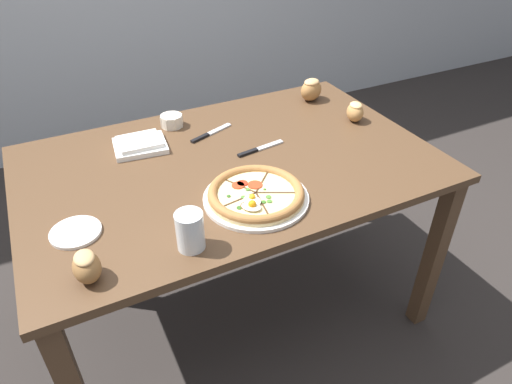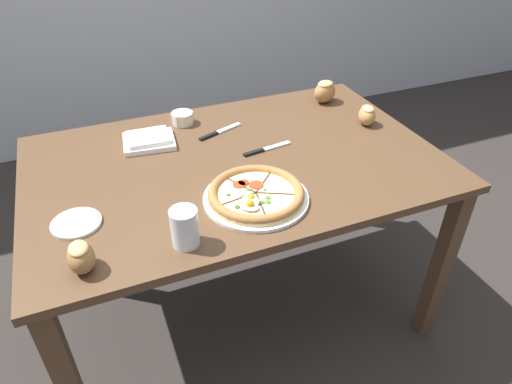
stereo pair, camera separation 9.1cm
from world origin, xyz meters
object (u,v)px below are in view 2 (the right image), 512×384
(knife_spare, at_px, (267,149))
(side_saucer, at_px, (76,223))
(dining_table, at_px, (236,181))
(napkin_folded, at_px, (149,140))
(bread_piece_mid, at_px, (81,257))
(pizza, at_px, (256,195))
(bread_piece_near, at_px, (325,91))
(knife_main, at_px, (220,132))
(ramekin_bowl, at_px, (182,118))
(bread_piece_far, at_px, (367,115))
(water_glass, at_px, (185,229))

(knife_spare, xyz_separation_m, side_saucer, (-0.69, -0.19, 0.00))
(dining_table, distance_m, side_saucer, 0.59)
(napkin_folded, height_order, bread_piece_mid, bread_piece_mid)
(pizza, bearing_deg, side_saucer, 170.84)
(pizza, relative_size, bread_piece_near, 2.55)
(dining_table, height_order, napkin_folded, napkin_folded)
(dining_table, height_order, knife_main, knife_main)
(ramekin_bowl, distance_m, bread_piece_near, 0.65)
(dining_table, distance_m, bread_piece_mid, 0.68)
(knife_main, height_order, side_saucer, same)
(bread_piece_far, bearing_deg, bread_piece_mid, -159.58)
(dining_table, xyz_separation_m, ramekin_bowl, (-0.10, 0.35, 0.12))
(ramekin_bowl, height_order, bread_piece_mid, bread_piece_mid)
(pizza, relative_size, side_saucer, 2.30)
(ramekin_bowl, bearing_deg, bread_piece_near, -2.87)
(ramekin_bowl, relative_size, bread_piece_far, 0.87)
(pizza, relative_size, water_glass, 2.94)
(ramekin_bowl, bearing_deg, side_saucer, -131.46)
(bread_piece_far, bearing_deg, knife_spare, -175.31)
(dining_table, height_order, bread_piece_mid, bread_piece_mid)
(dining_table, bearing_deg, ramekin_bowl, 106.02)
(knife_main, bearing_deg, water_glass, -137.63)
(bread_piece_near, bearing_deg, knife_main, -169.20)
(pizza, bearing_deg, bread_piece_mid, -168.07)
(dining_table, distance_m, knife_main, 0.24)
(pizza, height_order, knife_main, pizza)
(ramekin_bowl, height_order, bread_piece_far, bread_piece_far)
(pizza, height_order, bread_piece_near, bread_piece_near)
(dining_table, distance_m, water_glass, 0.49)
(dining_table, bearing_deg, pizza, -95.46)
(knife_spare, bearing_deg, dining_table, -178.09)
(ramekin_bowl, height_order, knife_spare, ramekin_bowl)
(ramekin_bowl, bearing_deg, knife_main, -49.17)
(ramekin_bowl, relative_size, knife_spare, 0.47)
(pizza, height_order, knife_spare, pizza)
(ramekin_bowl, height_order, side_saucer, ramekin_bowl)
(bread_piece_near, xyz_separation_m, knife_main, (-0.53, -0.10, -0.05))
(side_saucer, bearing_deg, bread_piece_near, 23.86)
(bread_piece_near, height_order, knife_spare, bread_piece_near)
(bread_piece_mid, height_order, side_saucer, bread_piece_mid)
(dining_table, relative_size, knife_main, 7.41)
(bread_piece_near, bearing_deg, napkin_folded, -173.88)
(napkin_folded, relative_size, bread_piece_near, 1.56)
(napkin_folded, height_order, bread_piece_near, bread_piece_near)
(dining_table, xyz_separation_m, bread_piece_near, (0.54, 0.32, 0.14))
(knife_main, distance_m, side_saucer, 0.69)
(bread_piece_near, height_order, bread_piece_far, bread_piece_near)
(napkin_folded, distance_m, bread_piece_far, 0.88)
(side_saucer, bearing_deg, bread_piece_mid, -88.84)
(pizza, xyz_separation_m, napkin_folded, (-0.24, 0.49, -0.00))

